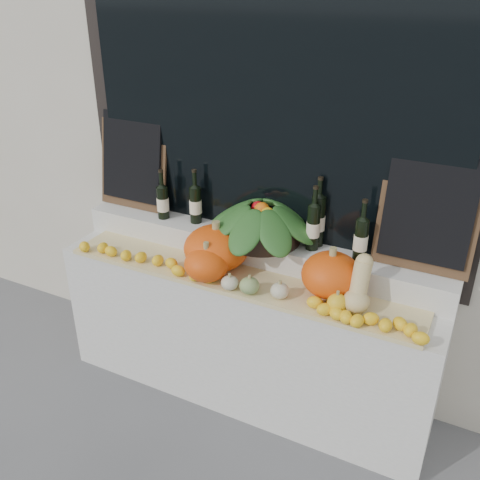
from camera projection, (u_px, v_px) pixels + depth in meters
name	position (u px, v px, depth m)	size (l,w,h in m)	color
storefront_facade	(302.00, 9.00, 3.06)	(7.00, 0.94, 4.50)	beige
display_sill	(245.00, 333.00, 3.31)	(2.30, 0.55, 0.88)	silver
rear_tier	(257.00, 249.00, 3.19)	(2.30, 0.25, 0.16)	silver
straw_bedding	(236.00, 280.00, 3.00)	(2.10, 0.32, 0.03)	tan
pumpkin_left	(216.00, 248.00, 3.05)	(0.38, 0.38, 0.25)	#EE510C
pumpkin_right	(331.00, 275.00, 2.79)	(0.31, 0.31, 0.24)	#EE510C
pumpkin_center	(207.00, 264.00, 2.95)	(0.25, 0.25, 0.19)	#EE510C
butternut_squash	(359.00, 288.00, 2.67)	(0.14, 0.20, 0.29)	#D7BD7E
decorative_gourds	(244.00, 281.00, 2.86)	(0.89, 0.15, 0.16)	#2A5D1C
lemon_heap	(227.00, 282.00, 2.90)	(2.20, 0.16, 0.06)	yellow
produce_bowl	(262.00, 221.00, 3.08)	(0.70, 0.70, 0.24)	black
wine_bottle_far_left	(163.00, 202.00, 3.35)	(0.08, 0.08, 0.32)	black
wine_bottle_near_left	(195.00, 204.00, 3.29)	(0.08, 0.08, 0.34)	black
wine_bottle_tall	(318.00, 220.00, 3.00)	(0.08, 0.08, 0.41)	black
wine_bottle_near_right	(313.00, 227.00, 2.96)	(0.08, 0.08, 0.38)	black
wine_bottle_far_right	(361.00, 240.00, 2.84)	(0.08, 0.08, 0.36)	black
chalkboard_left	(133.00, 159.00, 3.43)	(0.50, 0.13, 0.61)	#4C331E
chalkboard_right	(428.00, 212.00, 2.69)	(0.50, 0.13, 0.61)	#4C331E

